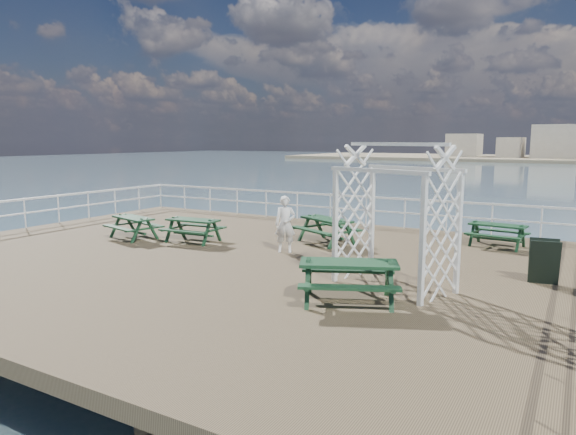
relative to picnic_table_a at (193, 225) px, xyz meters
The scene contains 10 objects.
ground 2.41m from the picnic_table_a, 28.92° to the right, with size 18.00×14.00×0.30m, color brown.
railing 2.46m from the picnic_table_a, 36.40° to the left, with size 17.77×13.76×1.10m.
picnic_table_a is the anchor object (origin of this frame).
picnic_table_b 4.16m from the picnic_table_a, 27.08° to the left, with size 2.22×2.06×0.87m.
picnic_table_c 9.23m from the picnic_table_a, 25.05° to the left, with size 1.73×1.47×0.77m.
picnic_table_d 2.09m from the picnic_table_a, 164.85° to the right, with size 1.91×1.68×0.79m.
picnic_table_e 7.34m from the picnic_table_a, 25.70° to the right, with size 2.35×2.16×0.92m.
trellis_arbor 7.29m from the picnic_table_a, 13.90° to the right, with size 2.79×2.08×3.10m.
sandwich_board 9.83m from the picnic_table_a, ahead, with size 0.67×0.53×1.01m.
person 3.27m from the picnic_table_a, ahead, with size 0.58×0.38×1.60m, color white.
Camera 1 is at (8.39, -11.07, 3.15)m, focal length 32.00 mm.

